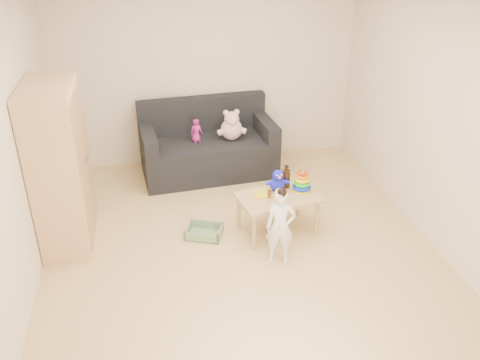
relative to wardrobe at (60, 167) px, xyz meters
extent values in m
plane|color=tan|center=(1.75, -0.49, -0.86)|extent=(4.50, 4.50, 0.00)
plane|color=beige|center=(1.75, 1.76, 0.44)|extent=(4.00, 0.00, 4.00)
plane|color=beige|center=(1.75, -2.74, 0.44)|extent=(4.00, 0.00, 4.00)
plane|color=beige|center=(-0.25, -0.49, 0.44)|extent=(0.00, 4.50, 4.50)
plane|color=beige|center=(3.75, -0.49, 0.44)|extent=(0.00, 4.50, 4.50)
cube|color=#EFB983|center=(0.00, 0.00, 0.00)|extent=(0.48, 0.95, 1.72)
cube|color=black|center=(1.67, 1.27, -0.61)|extent=(1.80, 1.00, 0.49)
cube|color=tan|center=(2.21, -0.30, -0.64)|extent=(0.93, 0.68, 0.45)
imported|color=white|center=(2.09, -0.81, -0.47)|extent=(0.33, 0.26, 0.78)
imported|color=#B8228A|center=(1.52, 1.24, -0.22)|extent=(0.18, 0.15, 0.30)
cylinder|color=yellow|center=(2.49, -0.23, -0.40)|extent=(0.19, 0.19, 0.02)
cylinder|color=silver|center=(2.49, -0.23, -0.29)|extent=(0.02, 0.02, 0.22)
torus|color=#0D2ADA|center=(2.49, -0.23, -0.37)|extent=(0.20, 0.20, 0.04)
torus|color=green|center=(2.49, -0.23, -0.32)|extent=(0.18, 0.18, 0.04)
torus|color=yellow|center=(2.49, -0.23, -0.28)|extent=(0.16, 0.16, 0.04)
torus|color=orange|center=(2.49, -0.23, -0.24)|extent=(0.13, 0.13, 0.04)
torus|color=#B8300A|center=(2.49, -0.23, -0.20)|extent=(0.11, 0.11, 0.04)
cylinder|color=black|center=(2.34, -0.11, -0.31)|extent=(0.09, 0.09, 0.20)
cylinder|color=black|center=(2.34, -0.11, -0.20)|extent=(0.04, 0.04, 0.06)
cylinder|color=black|center=(2.34, -0.11, -0.16)|extent=(0.05, 0.05, 0.02)
cube|color=yellow|center=(2.05, -0.24, -0.41)|extent=(0.19, 0.19, 0.01)
camera|label=1|loc=(0.89, -4.85, 2.24)|focal=38.00mm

